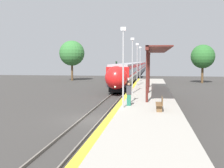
# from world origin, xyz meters

# --- Properties ---
(ground_plane) EXTENTS (120.00, 120.00, 0.00)m
(ground_plane) POSITION_xyz_m (0.00, 0.00, 0.00)
(ground_plane) COLOR #383533
(rail_left) EXTENTS (0.08, 90.00, 0.15)m
(rail_left) POSITION_xyz_m (-0.72, 0.00, 0.07)
(rail_left) COLOR slate
(rail_left) RESTS_ON ground_plane
(rail_right) EXTENTS (0.08, 90.00, 0.15)m
(rail_right) POSITION_xyz_m (0.72, 0.00, 0.07)
(rail_right) COLOR slate
(rail_right) RESTS_ON ground_plane
(train) EXTENTS (2.89, 91.31, 3.82)m
(train) POSITION_xyz_m (0.00, 57.97, 2.19)
(train) COLOR black
(train) RESTS_ON ground_plane
(platform_right) EXTENTS (4.55, 64.00, 1.03)m
(platform_right) POSITION_xyz_m (3.97, 0.00, 0.51)
(platform_right) COLOR #9E998E
(platform_right) RESTS_ON ground_plane
(platform_bench) EXTENTS (0.44, 1.75, 0.89)m
(platform_bench) POSITION_xyz_m (4.87, -1.26, 1.50)
(platform_bench) COLOR brown
(platform_bench) RESTS_ON platform_right
(person_waiting) EXTENTS (0.36, 0.22, 1.67)m
(person_waiting) POSITION_xyz_m (2.65, 0.42, 1.89)
(person_waiting) COLOR #1E604C
(person_waiting) RESTS_ON platform_right
(railway_signal) EXTENTS (0.28, 0.28, 4.21)m
(railway_signal) POSITION_xyz_m (-2.27, 31.56, 2.59)
(railway_signal) COLOR #59595E
(railway_signal) RESTS_ON ground_plane
(lamppost_near) EXTENTS (0.36, 0.20, 5.56)m
(lamppost_near) POSITION_xyz_m (2.32, -0.51, 4.19)
(lamppost_near) COLOR #9E9EA3
(lamppost_near) RESTS_ON platform_right
(lamppost_mid) EXTENTS (0.36, 0.20, 5.56)m
(lamppost_mid) POSITION_xyz_m (2.32, 8.40, 4.19)
(lamppost_mid) COLOR #9E9EA3
(lamppost_mid) RESTS_ON platform_right
(lamppost_far) EXTENTS (0.36, 0.20, 5.56)m
(lamppost_far) POSITION_xyz_m (2.32, 17.31, 4.19)
(lamppost_far) COLOR #9E9EA3
(lamppost_far) RESTS_ON platform_right
(lamppost_farthest) EXTENTS (0.36, 0.20, 5.56)m
(lamppost_farthest) POSITION_xyz_m (2.32, 26.22, 4.19)
(lamppost_farthest) COLOR #9E9EA3
(lamppost_farthest) RESTS_ON platform_right
(station_canopy) EXTENTS (2.02, 16.00, 4.40)m
(station_canopy) POSITION_xyz_m (4.48, 8.83, 5.11)
(station_canopy) COLOR #511E19
(station_canopy) RESTS_ON platform_right
(background_tree_left) EXTENTS (5.44, 5.44, 8.67)m
(background_tree_left) POSITION_xyz_m (-13.02, 39.49, 5.93)
(background_tree_left) COLOR brown
(background_tree_left) RESTS_ON ground_plane
(background_tree_right) EXTENTS (4.56, 4.56, 7.40)m
(background_tree_right) POSITION_xyz_m (13.87, 36.14, 5.10)
(background_tree_right) COLOR brown
(background_tree_right) RESTS_ON ground_plane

